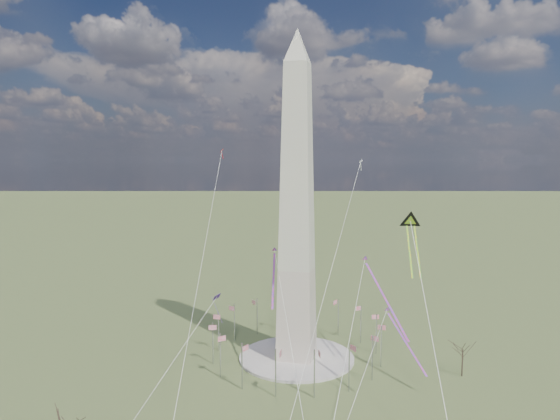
# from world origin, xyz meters

# --- Properties ---
(ground) EXTENTS (2000.00, 2000.00, 0.00)m
(ground) POSITION_xyz_m (0.00, 0.00, 0.00)
(ground) COLOR #546030
(ground) RESTS_ON ground
(plaza) EXTENTS (36.00, 36.00, 0.80)m
(plaza) POSITION_xyz_m (0.00, 0.00, 0.40)
(plaza) COLOR #BAB1AA
(plaza) RESTS_ON ground
(washington_monument) EXTENTS (15.56, 15.56, 100.00)m
(washington_monument) POSITION_xyz_m (0.00, 0.00, 47.95)
(washington_monument) COLOR #C2B2A3
(washington_monument) RESTS_ON plaza
(flagpole_ring) EXTENTS (54.40, 54.40, 13.00)m
(flagpole_ring) POSITION_xyz_m (-0.00, -0.00, 7.27)
(flagpole_ring) COLOR silver
(flagpole_ring) RESTS_ON ground
(tree_near) EXTENTS (6.76, 6.76, 11.83)m
(tree_near) POSITION_xyz_m (49.01, -0.85, 8.44)
(tree_near) COLOR #422F28
(tree_near) RESTS_ON ground
(tree_far) EXTENTS (7.12, 7.12, 12.46)m
(tree_far) POSITION_xyz_m (-34.94, -63.01, 8.88)
(tree_far) COLOR #422F28
(tree_far) RESTS_ON ground
(kite_delta_black) EXTENTS (7.54, 20.00, 16.46)m
(kite_delta_black) POSITION_xyz_m (33.68, 3.95, 43.06)
(kite_delta_black) COLOR black
(kite_delta_black) RESTS_ON ground
(kite_diamond_purple) EXTENTS (2.79, 3.46, 10.12)m
(kite_diamond_purple) POSITION_xyz_m (-26.09, -0.85, 17.30)
(kite_diamond_purple) COLOR #3D1B7B
(kite_diamond_purple) RESTS_ON ground
(kite_streamer_left) EXTENTS (13.80, 21.91, 16.92)m
(kite_streamer_left) POSITION_xyz_m (25.37, -13.54, 28.70)
(kite_streamer_left) COLOR #FA2740
(kite_streamer_left) RESTS_ON ground
(kite_streamer_mid) EXTENTS (6.07, 21.15, 14.72)m
(kite_streamer_mid) POSITION_xyz_m (-7.67, 1.29, 27.78)
(kite_streamer_mid) COLOR #FA2740
(kite_streamer_mid) RESTS_ON ground
(kite_streamer_right) EXTENTS (12.44, 16.95, 13.66)m
(kite_streamer_right) POSITION_xyz_m (31.49, -4.75, 12.80)
(kite_streamer_right) COLOR #FA2740
(kite_streamer_right) RESTS_ON ground
(kite_small_red) EXTENTS (1.04, 1.73, 4.08)m
(kite_small_red) POSITION_xyz_m (-36.43, 32.84, 65.36)
(kite_small_red) COLOR red
(kite_small_red) RESTS_ON ground
(kite_small_white) EXTENTS (1.38, 1.63, 4.36)m
(kite_small_white) POSITION_xyz_m (15.23, 45.10, 61.25)
(kite_small_white) COLOR white
(kite_small_white) RESTS_ON ground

